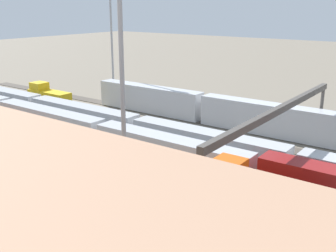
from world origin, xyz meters
TOP-DOWN VIEW (x-y plane):
  - ground_plane at (0.00, 0.00)m, footprint 400.00×400.00m
  - track_bed_0 at (0.00, -15.00)m, footprint 140.00×2.80m
  - track_bed_1 at (0.00, -10.00)m, footprint 140.00×2.80m
  - track_bed_2 at (0.00, -5.00)m, footprint 140.00×2.80m
  - track_bed_3 at (0.00, 0.00)m, footprint 140.00×2.80m
  - track_bed_4 at (0.00, 5.00)m, footprint 140.00×2.80m
  - track_bed_5 at (0.00, 10.00)m, footprint 140.00×2.80m
  - track_bed_6 at (0.00, 15.00)m, footprint 140.00×2.80m
  - train_on_track_2 at (37.18, -5.00)m, footprint 10.00×3.00m
  - train_on_track_4 at (13.75, 5.00)m, footprint 90.60×3.00m
  - train_on_track_3 at (-2.24, 0.00)m, footprint 119.80×3.06m
  - train_on_track_5 at (-13.76, 10.00)m, footprint 10.00×3.00m
  - light_mast_1 at (-3.76, 17.60)m, footprint 2.80×0.70m
  - light_mast_2 at (32.79, -18.94)m, footprint 2.80×0.70m
  - signal_gantry at (-12.10, 0.00)m, footprint 0.70×35.00m

SIDE VIEW (x-z plane):
  - ground_plane at x=0.00m, z-range 0.00..0.00m
  - track_bed_0 at x=0.00m, z-range 0.00..0.12m
  - track_bed_1 at x=0.00m, z-range 0.00..0.12m
  - track_bed_2 at x=0.00m, z-range 0.00..0.12m
  - track_bed_3 at x=0.00m, z-range 0.00..0.12m
  - track_bed_4 at x=0.00m, z-range 0.00..0.12m
  - track_bed_5 at x=0.00m, z-range 0.00..0.12m
  - track_bed_6 at x=0.00m, z-range 0.00..0.12m
  - train_on_track_3 at x=-2.24m, z-range 0.11..3.91m
  - train_on_track_4 at x=13.75m, z-range -0.11..4.29m
  - train_on_track_2 at x=37.18m, z-range -0.34..4.66m
  - train_on_track_5 at x=-13.76m, z-range -0.34..4.66m
  - signal_gantry at x=-12.10m, z-range 3.25..12.05m
  - light_mast_1 at x=-3.76m, z-range 3.54..27.03m
  - light_mast_2 at x=32.79m, z-range 3.63..28.70m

